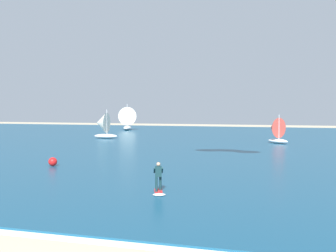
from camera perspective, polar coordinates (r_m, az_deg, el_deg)
name	(u,v)px	position (r m, az deg, el deg)	size (l,w,h in m)	color
ocean	(239,142)	(59.29, 9.66, -2.13)	(160.00, 90.00, 0.10)	navy
shoreline_foam	(96,238)	(16.17, -9.92, -14.87)	(74.53, 1.41, 0.01)	white
kitesurfer	(159,182)	(23.34, -1.31, -7.66)	(1.22, 2.03, 1.67)	red
sailboat_mid_right	(103,125)	(64.64, -8.98, 0.11)	(3.83, 3.26, 4.45)	silver
sailboat_far_right	(128,118)	(88.92, -5.51, 1.09)	(4.21, 4.84, 5.48)	silver
sailboat_center_horizon	(275,130)	(57.19, 14.53, -0.53)	(3.43, 3.30, 3.83)	white
marker_buoy	(53,162)	(35.07, -15.54, -4.73)	(0.70, 0.70, 0.70)	red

